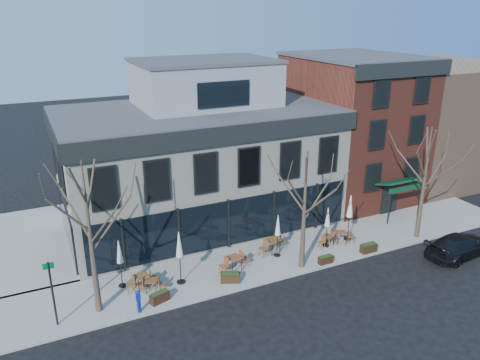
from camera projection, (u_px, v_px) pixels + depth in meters
name	position (u px, v px, depth m)	size (l,w,h in m)	color
ground	(228.00, 250.00, 29.66)	(120.00, 120.00, 0.00)	black
sidewalk_front	(290.00, 253.00, 29.12)	(33.50, 4.70, 0.15)	gray
sidewalk_side	(32.00, 244.00, 30.22)	(4.50, 12.00, 0.15)	gray
corner_building	(199.00, 157.00, 32.38)	(18.39, 10.39, 11.10)	beige
red_brick_building	(351.00, 126.00, 37.18)	(8.20, 11.78, 11.18)	maroon
bg_building	(433.00, 120.00, 42.27)	(12.00, 12.00, 10.00)	#8C664C
tree_corner	(91.00, 237.00, 22.08)	(3.93, 3.98, 7.92)	#382B21
tree_mid	(305.00, 210.00, 26.26)	(3.50, 3.55, 7.04)	#382B21
tree_right	(424.00, 182.00, 29.79)	(3.72, 3.77, 7.48)	#382B21
sign_pole	(52.00, 290.00, 21.77)	(0.50, 0.10, 3.40)	black
parked_sedan	(460.00, 246.00, 28.74)	(1.99, 4.89, 1.42)	black
call_box	(139.00, 301.00, 23.13)	(0.26, 0.25, 1.25)	#0C219F
cafe_set_0	(142.00, 280.00, 25.19)	(1.80, 0.76, 0.94)	brown
cafe_set_1	(151.00, 284.00, 24.93)	(1.60, 0.98, 0.83)	brown
cafe_set_2	(234.00, 262.00, 26.92)	(2.02, 0.91, 1.04)	brown
cafe_set_3	(272.00, 244.00, 28.91)	(2.06, 0.97, 1.06)	brown
cafe_set_4	(328.00, 239.00, 29.80)	(1.61, 0.75, 0.83)	brown
cafe_set_5	(341.00, 236.00, 30.13)	(1.77, 1.13, 0.92)	brown
umbrella_0	(119.00, 254.00, 24.87)	(0.45, 0.45, 2.79)	black
umbrella_1	(179.00, 247.00, 25.12)	(0.50, 0.50, 3.11)	black
umbrella_2	(278.00, 227.00, 28.05)	(0.43, 0.43, 2.71)	black
umbrella_3	(328.00, 219.00, 29.25)	(0.42, 0.42, 2.65)	black
umbrella_4	(350.00, 209.00, 29.99)	(0.50, 0.50, 3.12)	black
planter_0	(160.00, 297.00, 24.08)	(1.09, 0.69, 0.57)	black
planter_1	(230.00, 277.00, 25.83)	(1.15, 0.82, 0.60)	#2F210F
planter_2	(326.00, 259.00, 27.76)	(0.90, 0.36, 0.50)	black
planter_3	(369.00, 248.00, 29.03)	(1.07, 0.43, 0.59)	black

